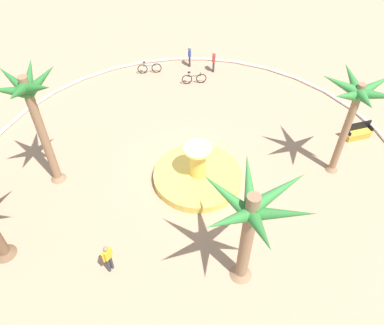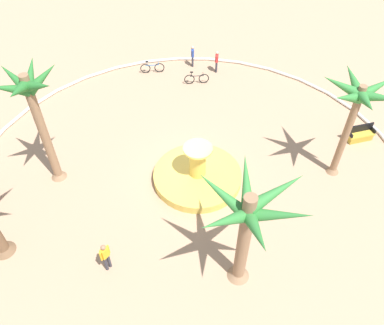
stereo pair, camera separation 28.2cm
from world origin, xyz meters
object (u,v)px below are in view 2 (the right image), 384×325
at_px(palm_tree_far_side, 248,220).
at_px(bicycle_red_frame, 152,68).
at_px(palm_tree_near_fountain, 33,103).
at_px(palm_tree_mid_plaza, 357,104).
at_px(person_cyclist_helmet, 217,60).
at_px(person_cyclist_photo, 193,55).
at_px(bench_east, 360,135).
at_px(person_pedestrian_stroll, 106,256).
at_px(fountain, 197,175).
at_px(bicycle_by_lamppost, 197,79).

xyz_separation_m(palm_tree_far_side, bicycle_red_frame, (12.00, -11.61, -3.60)).
bearing_deg(palm_tree_near_fountain, palm_tree_mid_plaza, -149.57).
relative_size(person_cyclist_helmet, person_cyclist_photo, 1.01).
relative_size(palm_tree_mid_plaza, bench_east, 3.87).
bearing_deg(palm_tree_far_side, person_pedestrian_stroll, 25.35).
distance_m(palm_tree_near_fountain, palm_tree_mid_plaza, 14.71).
relative_size(fountain, bicycle_by_lamppost, 3.21).
xyz_separation_m(palm_tree_mid_plaza, person_cyclist_photo, (11.80, -5.72, -3.67)).
height_order(person_cyclist_helmet, person_cyclist_photo, person_cyclist_helmet).
bearing_deg(person_cyclist_helmet, person_cyclist_photo, 4.85).
xyz_separation_m(fountain, palm_tree_far_side, (-4.23, 4.05, 3.66)).
bearing_deg(person_cyclist_photo, palm_tree_far_side, 125.72).
xyz_separation_m(bicycle_red_frame, person_cyclist_photo, (-2.09, -2.17, 0.51)).
distance_m(bicycle_red_frame, bicycle_by_lamppost, 3.44).
distance_m(bench_east, person_pedestrian_stroll, 15.87).
distance_m(person_cyclist_helmet, person_cyclist_photo, 1.87).
bearing_deg(person_pedestrian_stroll, fountain, -97.91).
relative_size(fountain, person_cyclist_helmet, 2.87).
bearing_deg(palm_tree_near_fountain, bicycle_by_lamppost, -101.10).
distance_m(palm_tree_far_side, bicycle_red_frame, 17.09).
height_order(fountain, person_cyclist_photo, fountain).
relative_size(palm_tree_far_side, person_pedestrian_stroll, 3.24).
height_order(palm_tree_far_side, person_pedestrian_stroll, palm_tree_far_side).
distance_m(bench_east, bicycle_red_frame, 14.59).
xyz_separation_m(person_cyclist_photo, person_pedestrian_stroll, (-4.78, 16.22, 0.06)).
height_order(palm_tree_mid_plaza, bench_east, palm_tree_mid_plaza).
relative_size(bicycle_red_frame, person_cyclist_photo, 0.90).
relative_size(palm_tree_near_fountain, person_pedestrian_stroll, 3.86).
bearing_deg(palm_tree_far_side, bicycle_by_lamppost, -54.29).
height_order(bicycle_red_frame, bicycle_by_lamppost, same).
bearing_deg(bicycle_by_lamppost, person_cyclist_photo, -54.19).
bearing_deg(bicycle_by_lamppost, fountain, 118.86).
bearing_deg(bicycle_by_lamppost, palm_tree_near_fountain, 78.90).
relative_size(palm_tree_far_side, bicycle_by_lamppost, 3.82).
height_order(palm_tree_near_fountain, person_cyclist_photo, palm_tree_near_fountain).
xyz_separation_m(fountain, bench_east, (-6.82, -7.37, 0.02)).
bearing_deg(palm_tree_mid_plaza, bicycle_by_lamppost, -20.32).
bearing_deg(palm_tree_far_side, bicycle_red_frame, -44.06).
height_order(palm_tree_mid_plaza, bicycle_by_lamppost, palm_tree_mid_plaza).
relative_size(fountain, bicycle_red_frame, 3.24).
bearing_deg(bench_east, palm_tree_far_side, 77.26).
bearing_deg(bicycle_red_frame, fountain, 135.78).
xyz_separation_m(palm_tree_far_side, person_cyclist_photo, (9.91, -13.78, -3.09)).
bearing_deg(bicycle_by_lamppost, bicycle_red_frame, 5.33).
relative_size(bench_east, person_pedestrian_stroll, 0.87).
bearing_deg(bicycle_red_frame, person_pedestrian_stroll, 116.06).
bearing_deg(bicycle_red_frame, palm_tree_far_side, 135.94).
xyz_separation_m(palm_tree_far_side, bicycle_by_lamppost, (8.58, -11.93, -3.60)).
bearing_deg(palm_tree_mid_plaza, palm_tree_far_side, 76.83).
bearing_deg(person_pedestrian_stroll, palm_tree_near_fountain, -28.23).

